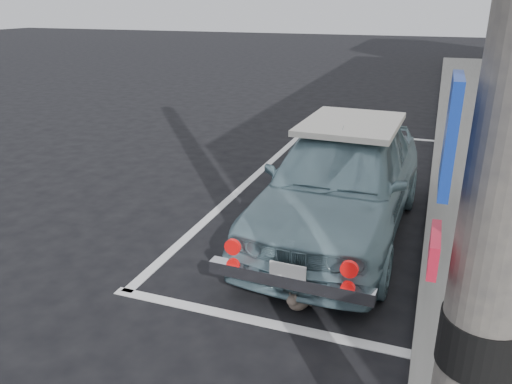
% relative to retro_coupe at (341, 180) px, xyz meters
% --- Properties ---
extents(ground, '(80.00, 80.00, 0.00)m').
position_rel_retro_coupe_xyz_m(ground, '(-0.78, -1.60, -0.68)').
color(ground, black).
rests_on(ground, ground).
extents(pline_rear, '(3.00, 0.12, 0.01)m').
position_rel_retro_coupe_xyz_m(pline_rear, '(-0.28, -2.10, -0.68)').
color(pline_rear, silver).
rests_on(pline_rear, ground).
extents(pline_front, '(3.00, 0.12, 0.01)m').
position_rel_retro_coupe_xyz_m(pline_front, '(-0.28, 4.90, -0.68)').
color(pline_front, silver).
rests_on(pline_front, ground).
extents(pline_side, '(0.12, 7.00, 0.01)m').
position_rel_retro_coupe_xyz_m(pline_side, '(-1.68, 1.40, -0.68)').
color(pline_side, silver).
rests_on(pline_side, ground).
extents(retro_coupe, '(1.74, 4.04, 1.35)m').
position_rel_retro_coupe_xyz_m(retro_coupe, '(0.00, 0.00, 0.00)').
color(retro_coupe, '#799DA8').
rests_on(retro_coupe, ground).
extents(cat, '(0.27, 0.40, 0.23)m').
position_rel_retro_coupe_xyz_m(cat, '(-0.01, -1.78, -0.58)').
color(cat, '#6A5B51').
rests_on(cat, ground).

